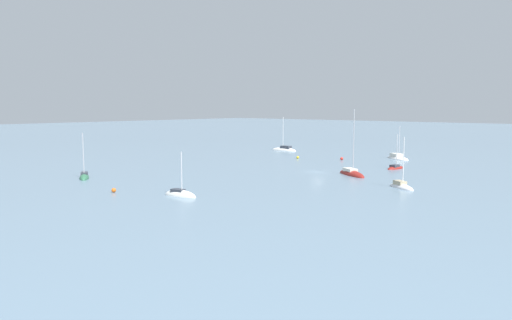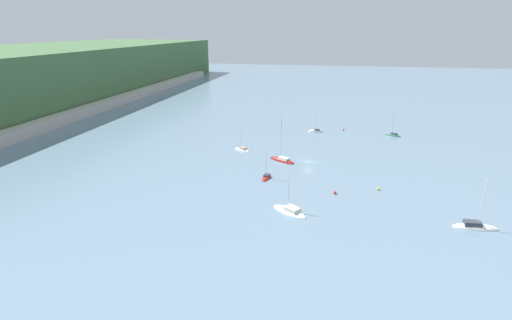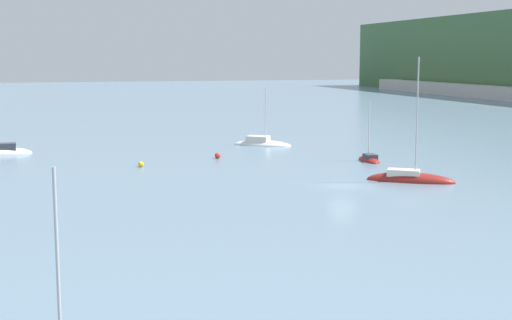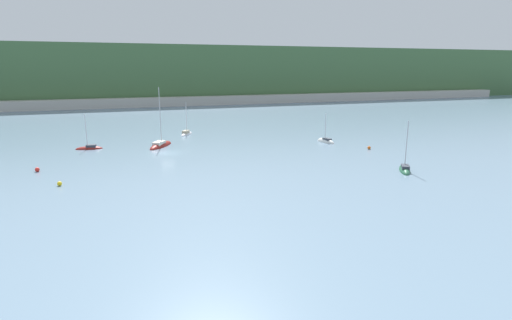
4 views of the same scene
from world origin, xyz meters
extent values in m
plane|color=slate|center=(0.00, 0.00, 0.00)|extent=(600.00, 600.00, 0.00)
ellipsoid|color=silver|center=(7.19, 20.53, 0.00)|extent=(4.46, 5.83, 1.34)
cube|color=tan|center=(6.95, 20.13, 0.72)|extent=(2.11, 2.40, 0.70)
cylinder|color=silver|center=(7.34, 20.78, 4.15)|extent=(0.14, 0.14, 7.56)
ellipsoid|color=maroon|center=(-14.44, 9.30, 0.00)|extent=(5.34, 2.37, 1.15)
cube|color=#333842|center=(-14.03, 9.25, 0.59)|extent=(1.99, 1.48, 0.55)
cylinder|color=silver|center=(-14.70, 9.32, 3.68)|extent=(0.14, 0.14, 6.73)
ellipsoid|color=white|center=(-32.24, 1.42, 0.00)|extent=(7.02, 8.45, 1.42)
cube|color=silver|center=(-32.61, 0.87, 0.83)|extent=(3.33, 3.59, 0.88)
cylinder|color=silver|center=(-32.00, 1.76, 4.16)|extent=(0.14, 0.14, 7.54)
ellipsoid|color=maroon|center=(-0.46, 7.33, 0.00)|extent=(6.58, 8.49, 1.84)
cube|color=silver|center=(-0.83, 6.75, 0.84)|extent=(3.03, 3.48, 0.67)
cylinder|color=#B2B2B7|center=(-0.23, 7.69, 6.30)|extent=(0.14, 0.14, 11.60)
ellipsoid|color=#2D6647|center=(33.96, -26.16, 0.00)|extent=(4.60, 5.86, 1.64)
cube|color=#333842|center=(33.70, -26.56, 0.74)|extent=(2.11, 2.41, 0.58)
cylinder|color=#B2B2B7|center=(34.13, -25.91, 4.21)|extent=(0.14, 0.14, 7.52)
ellipsoid|color=white|center=(34.29, 0.00, 0.00)|extent=(2.51, 5.58, 1.81)
cube|color=#333842|center=(34.36, -0.42, 0.74)|extent=(1.43, 2.10, 0.48)
cylinder|color=silver|center=(34.24, 0.27, 3.40)|extent=(0.14, 0.14, 5.80)
ellipsoid|color=white|center=(-32.30, -33.06, 0.00)|extent=(2.62, 8.20, 1.72)
cube|color=#333842|center=(-32.32, -32.41, 0.92)|extent=(1.74, 2.98, 0.89)
cylinder|color=silver|center=(-32.29, -33.47, 5.00)|extent=(0.14, 0.14, 9.06)
sphere|color=red|center=(-21.19, -7.39, 0.35)|extent=(0.70, 0.70, 0.70)
sphere|color=orange|center=(38.75, -9.71, 0.33)|extent=(0.66, 0.66, 0.66)
sphere|color=yellow|center=(-16.94, -17.04, 0.31)|extent=(0.63, 0.63, 0.63)
camera|label=1|loc=(79.66, 53.53, 12.71)|focal=35.00mm
camera|label=2|loc=(-104.90, -6.22, 35.19)|focal=28.00mm
camera|label=3|loc=(61.60, -25.67, 12.05)|focal=50.00mm
camera|label=4|loc=(-8.81, -76.31, 16.08)|focal=28.00mm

